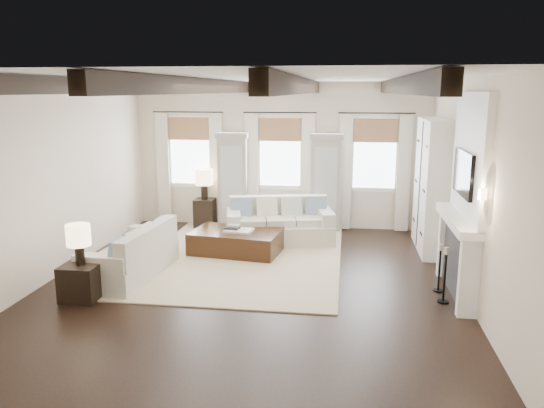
# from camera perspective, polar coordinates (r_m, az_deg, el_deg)

# --- Properties ---
(ground) EXTENTS (7.50, 7.50, 0.00)m
(ground) POSITION_cam_1_polar(r_m,az_deg,el_deg) (8.54, -2.26, -8.58)
(ground) COLOR black
(ground) RESTS_ON ground
(room_shell) EXTENTS (6.54, 7.54, 3.22)m
(room_shell) POSITION_cam_1_polar(r_m,az_deg,el_deg) (8.85, 3.46, 4.78)
(room_shell) COLOR #F0E0CA
(room_shell) RESTS_ON ground
(area_rug) EXTENTS (3.52, 4.84, 0.02)m
(area_rug) POSITION_cam_1_polar(r_m,az_deg,el_deg) (9.88, -2.96, -5.61)
(area_rug) COLOR beige
(area_rug) RESTS_ON ground
(sofa_back) EXTENTS (2.26, 1.38, 0.90)m
(sofa_back) POSITION_cam_1_polar(r_m,az_deg,el_deg) (10.70, 0.82, -2.24)
(sofa_back) COLOR beige
(sofa_back) RESTS_ON ground
(sofa_left) EXTENTS (1.06, 2.04, 0.84)m
(sofa_left) POSITION_cam_1_polar(r_m,az_deg,el_deg) (9.06, -14.69, -5.48)
(sofa_left) COLOR beige
(sofa_left) RESTS_ON ground
(ottoman) EXTENTS (1.76, 1.23, 0.43)m
(ottoman) POSITION_cam_1_polar(r_m,az_deg,el_deg) (10.06, -3.84, -4.08)
(ottoman) COLOR black
(ottoman) RESTS_ON ground
(tray) EXTENTS (0.55, 0.44, 0.04)m
(tray) POSITION_cam_1_polar(r_m,az_deg,el_deg) (9.95, -3.58, -2.85)
(tray) COLOR white
(tray) RESTS_ON ottoman
(book_lower) EXTENTS (0.28, 0.23, 0.04)m
(book_lower) POSITION_cam_1_polar(r_m,az_deg,el_deg) (9.98, -4.28, -2.58)
(book_lower) COLOR #262628
(book_lower) RESTS_ON tray
(book_upper) EXTENTS (0.24, 0.20, 0.03)m
(book_upper) POSITION_cam_1_polar(r_m,az_deg,el_deg) (10.04, -4.20, -2.29)
(book_upper) COLOR beige
(book_upper) RESTS_ON book_lower
(side_table_front) EXTENTS (0.53, 0.53, 0.53)m
(side_table_front) POSITION_cam_1_polar(r_m,az_deg,el_deg) (8.34, -19.76, -7.87)
(side_table_front) COLOR black
(side_table_front) RESTS_ON ground
(lamp_front) EXTENTS (0.35, 0.35, 0.60)m
(lamp_front) POSITION_cam_1_polar(r_m,az_deg,el_deg) (8.15, -20.10, -3.40)
(lamp_front) COLOR black
(lamp_front) RESTS_ON side_table_front
(side_table_back) EXTENTS (0.43, 0.43, 0.65)m
(side_table_back) POSITION_cam_1_polar(r_m,az_deg,el_deg) (11.95, -7.22, -0.99)
(side_table_back) COLOR black
(side_table_back) RESTS_ON ground
(lamp_back) EXTENTS (0.39, 0.39, 0.67)m
(lamp_back) POSITION_cam_1_polar(r_m,az_deg,el_deg) (11.80, -7.32, 2.71)
(lamp_back) COLOR black
(lamp_back) RESTS_ON side_table_back
(candlestick_near) EXTENTS (0.17, 0.17, 0.83)m
(candlestick_near) POSITION_cam_1_polar(r_m,az_deg,el_deg) (8.10, 18.07, -7.75)
(candlestick_near) COLOR black
(candlestick_near) RESTS_ON ground
(candlestick_far) EXTENTS (0.15, 0.15, 0.75)m
(candlestick_far) POSITION_cam_1_polar(r_m,az_deg,el_deg) (8.52, 17.55, -6.98)
(candlestick_far) COLOR black
(candlestick_far) RESTS_ON ground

